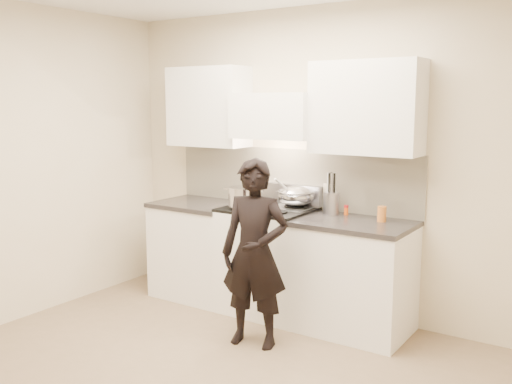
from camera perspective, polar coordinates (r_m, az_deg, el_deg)
ground_plane at (r=4.08m, az=-6.35°, el=-18.35°), size 4.00×4.00×0.00m
room_shell at (r=3.96m, az=-3.93°, el=5.03°), size 4.04×3.54×2.70m
stove at (r=5.15m, az=1.21°, el=-6.74°), size 0.76×0.65×0.96m
counter_right at (r=4.78m, az=9.74°, el=-8.29°), size 0.92×0.67×0.92m
counter_left at (r=5.59m, az=-5.59°, el=-5.66°), size 0.82×0.67×0.92m
wok at (r=5.05m, az=4.03°, el=-0.40°), size 0.34×0.42×0.27m
stock_pot at (r=5.00m, az=-1.27°, el=-0.50°), size 0.37×0.31×0.18m
utensil_crock at (r=4.91m, az=7.53°, el=-0.94°), size 0.13×0.13×0.36m
spice_jar at (r=4.91m, az=9.01°, el=-1.78°), size 0.04×0.04×0.08m
oil_glass at (r=4.68m, az=12.47°, el=-2.16°), size 0.07×0.07×0.13m
person at (r=4.38m, az=-0.13°, el=-6.15°), size 0.59×0.46×1.45m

